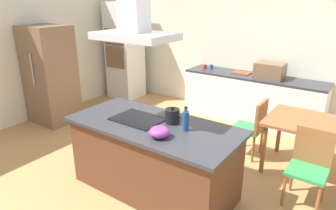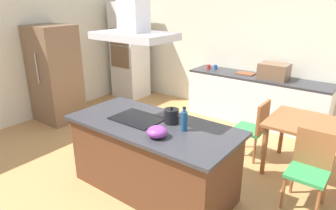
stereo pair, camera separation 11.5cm
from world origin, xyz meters
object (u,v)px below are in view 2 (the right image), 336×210
(olive_oil_bottle, at_px, (184,121))
(wall_oven_stack, at_px, (130,51))
(cutting_board, at_px, (245,73))
(mixing_bowl, at_px, (157,132))
(chair_facing_island, at_px, (310,165))
(coffee_mug_blue, at_px, (215,67))
(chair_at_left_end, at_px, (255,126))
(dining_table, at_px, (325,132))
(refrigerator, at_px, (55,74))
(range_hood, at_px, (134,16))
(coffee_mug_red, at_px, (209,67))
(countertop_microwave, at_px, (274,71))
(tea_kettle, at_px, (172,116))
(cooktop, at_px, (137,118))

(olive_oil_bottle, xyz_separation_m, wall_oven_stack, (-3.30, 2.58, 0.08))
(cutting_board, xyz_separation_m, wall_oven_stack, (-2.79, -0.28, 0.19))
(mixing_bowl, height_order, cutting_board, mixing_bowl)
(mixing_bowl, bearing_deg, chair_facing_island, 40.26)
(coffee_mug_blue, distance_m, chair_at_left_end, 2.06)
(chair_at_left_end, bearing_deg, dining_table, 0.00)
(refrigerator, height_order, range_hood, range_hood)
(coffee_mug_red, height_order, refrigerator, refrigerator)
(countertop_microwave, bearing_deg, coffee_mug_red, -179.33)
(olive_oil_bottle, height_order, range_hood, range_hood)
(olive_oil_bottle, height_order, dining_table, olive_oil_bottle)
(mixing_bowl, distance_m, refrigerator, 3.39)
(dining_table, relative_size, range_hood, 1.56)
(coffee_mug_blue, height_order, cutting_board, coffee_mug_blue)
(olive_oil_bottle, bearing_deg, cutting_board, 100.23)
(cutting_board, bearing_deg, chair_at_left_end, -60.49)
(coffee_mug_blue, relative_size, refrigerator, 0.05)
(coffee_mug_red, relative_size, dining_table, 0.06)
(wall_oven_stack, xyz_separation_m, chair_at_left_end, (3.58, -1.11, -0.59))
(tea_kettle, distance_m, dining_table, 2.01)
(tea_kettle, bearing_deg, mixing_bowl, -75.35)
(wall_oven_stack, height_order, range_hood, range_hood)
(tea_kettle, height_order, chair_facing_island, tea_kettle)
(cutting_board, distance_m, dining_table, 2.22)
(coffee_mug_red, bearing_deg, chair_at_left_end, -40.44)
(refrigerator, bearing_deg, coffee_mug_red, 46.12)
(olive_oil_bottle, height_order, wall_oven_stack, wall_oven_stack)
(tea_kettle, bearing_deg, cooktop, -159.46)
(tea_kettle, bearing_deg, coffee_mug_red, 111.23)
(coffee_mug_blue, distance_m, cutting_board, 0.66)
(chair_facing_island, xyz_separation_m, range_hood, (-1.83, -0.87, 1.59))
(refrigerator, bearing_deg, mixing_bowl, -15.92)
(olive_oil_bottle, xyz_separation_m, dining_table, (1.19, 1.47, -0.35))
(tea_kettle, distance_m, coffee_mug_red, 2.91)
(coffee_mug_red, distance_m, coffee_mug_blue, 0.13)
(tea_kettle, relative_size, chair_facing_island, 0.25)
(cooktop, xyz_separation_m, olive_oil_bottle, (0.64, 0.07, 0.11))
(olive_oil_bottle, distance_m, mixing_bowl, 0.34)
(cooktop, xyz_separation_m, chair_facing_island, (1.83, 0.87, -0.40))
(countertop_microwave, relative_size, dining_table, 0.36)
(dining_table, bearing_deg, tea_kettle, -135.75)
(refrigerator, bearing_deg, chair_at_left_end, 13.12)
(olive_oil_bottle, height_order, coffee_mug_red, olive_oil_bottle)
(chair_facing_island, distance_m, range_hood, 2.57)
(tea_kettle, height_order, mixing_bowl, tea_kettle)
(cutting_board, bearing_deg, tea_kettle, -84.17)
(wall_oven_stack, relative_size, chair_at_left_end, 2.47)
(tea_kettle, bearing_deg, olive_oil_bottle, -20.15)
(wall_oven_stack, xyz_separation_m, refrigerator, (-0.08, -1.96, -0.19))
(mixing_bowl, distance_m, dining_table, 2.23)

